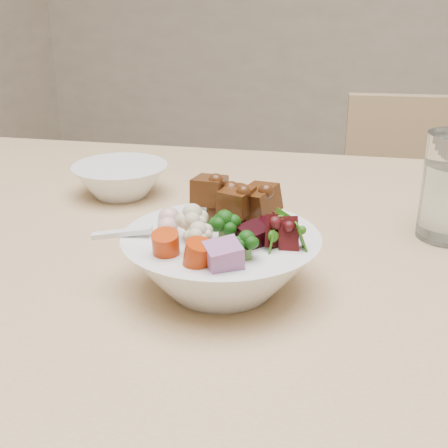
# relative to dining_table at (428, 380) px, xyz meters

# --- Properties ---
(dining_table) EXTENTS (1.90, 1.27, 0.82)m
(dining_table) POSITION_rel_dining_table_xyz_m (0.00, 0.00, 0.00)
(dining_table) COLOR tan
(dining_table) RESTS_ON ground
(chair_far) EXTENTS (0.48, 0.48, 0.87)m
(chair_far) POSITION_rel_dining_table_xyz_m (-0.01, 0.71, -0.25)
(chair_far) COLOR tan
(chair_far) RESTS_ON ground
(food_bowl) EXTENTS (0.19, 0.19, 0.10)m
(food_bowl) POSITION_rel_dining_table_xyz_m (-0.20, -0.04, 0.12)
(food_bowl) COLOR white
(food_bowl) RESTS_ON dining_table
(soup_spoon) EXTENTS (0.08, 0.04, 0.02)m
(soup_spoon) POSITION_rel_dining_table_xyz_m (-0.26, -0.07, 0.14)
(soup_spoon) COLOR white
(soup_spoon) RESTS_ON food_bowl
(side_bowl) EXTENTS (0.13, 0.13, 0.04)m
(side_bowl) POSITION_rel_dining_table_xyz_m (-0.43, 0.16, 0.11)
(side_bowl) COLOR white
(side_bowl) RESTS_ON dining_table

